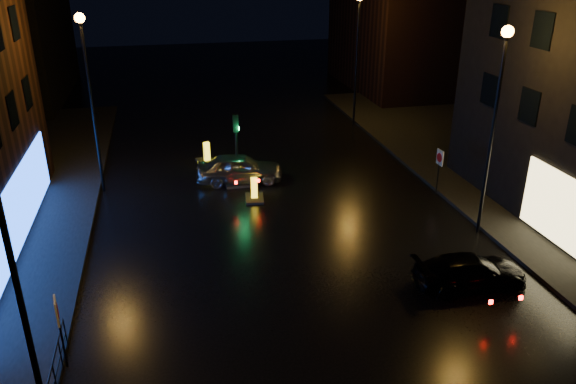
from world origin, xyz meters
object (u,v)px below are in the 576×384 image
Objects in this scene: dark_sedan at (470,271)px; bollard_far at (207,158)px; road_sign_left at (58,317)px; road_sign_right at (439,161)px; silver_hatchback at (239,168)px; traffic_signal at (237,170)px; bollard_near at (254,195)px.

bollard_far is at bearing 29.74° from dark_sedan.
road_sign_left is at bearing -128.08° from bollard_far.
road_sign_right is at bearing -52.77° from bollard_far.
road_sign_left reaches higher than bollard_far.
bollard_far is (-1.36, 3.25, -0.48)m from silver_hatchback.
traffic_signal is 3.19m from bollard_far.
dark_sedan is 2.62× the size of bollard_far.
traffic_signal is 10.00m from road_sign_right.
road_sign_right reaches higher than bollard_far.
bollard_far reaches higher than bollard_near.
traffic_signal is 1.52× the size of road_sign_left.
traffic_signal reaches higher than bollard_far.
traffic_signal reaches higher than dark_sedan.
road_sign_right reaches higher than silver_hatchback.
traffic_signal is at bearing 51.90° from road_sign_left.
dark_sedan is 16.52m from bollard_far.
road_sign_right is at bearing -17.00° from dark_sedan.
road_sign_right is (15.79, 8.94, -0.02)m from road_sign_left.
road_sign_left reaches higher than dark_sedan.
dark_sedan reaches higher than bollard_far.
silver_hatchback is 3.16× the size of bollard_near.
silver_hatchback is 13.02m from dark_sedan.
road_sign_left is at bearing 97.01° from dark_sedan.
dark_sedan is 1.77× the size of road_sign_left.
bollard_far is 12.54m from road_sign_right.
dark_sedan is at bearing -80.98° from bollard_far.
road_sign_right reaches higher than bollard_near.
silver_hatchback reaches higher than bollard_far.
silver_hatchback is 2.41m from bollard_near.
silver_hatchback is 1.91× the size of road_sign_right.
dark_sedan is at bearing -5.22° from road_sign_left.
silver_hatchback is at bearing 51.01° from road_sign_left.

